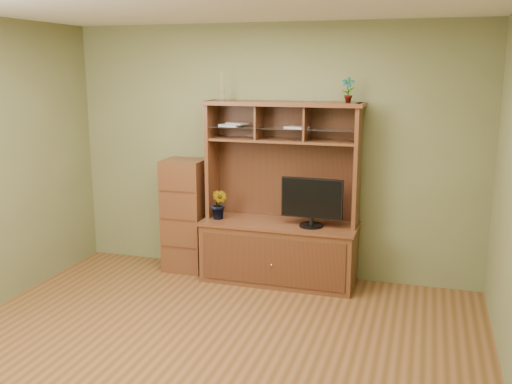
% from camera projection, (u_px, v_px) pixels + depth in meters
% --- Properties ---
extents(room, '(4.54, 4.04, 2.74)m').
position_uv_depth(room, '(201.00, 188.00, 4.28)').
color(room, brown).
rests_on(room, ground).
extents(media_hutch, '(1.66, 0.61, 1.90)m').
position_uv_depth(media_hutch, '(280.00, 233.00, 6.02)').
color(media_hutch, '#4E2B16').
rests_on(media_hutch, room).
extents(monitor, '(0.63, 0.24, 0.50)m').
position_uv_depth(monitor, '(312.00, 201.00, 5.76)').
color(monitor, black).
rests_on(monitor, media_hutch).
extents(orchid_plant, '(0.22, 0.20, 0.33)m').
position_uv_depth(orchid_plant, '(219.00, 204.00, 6.07)').
color(orchid_plant, '#32571E').
rests_on(orchid_plant, media_hutch).
extents(top_plant, '(0.13, 0.09, 0.25)m').
position_uv_depth(top_plant, '(348.00, 90.00, 5.59)').
color(top_plant, '#3A6423').
rests_on(top_plant, media_hutch).
extents(reed_diffuser, '(0.06, 0.06, 0.29)m').
position_uv_depth(reed_diffuser, '(222.00, 90.00, 5.97)').
color(reed_diffuser, silver).
rests_on(reed_diffuser, media_hutch).
extents(magazines, '(0.97, 0.23, 0.04)m').
position_uv_depth(magazines, '(254.00, 125.00, 5.94)').
color(magazines, '#A7A7AC').
rests_on(magazines, media_hutch).
extents(side_cabinet, '(0.45, 0.41, 1.25)m').
position_uv_depth(side_cabinet, '(186.00, 215.00, 6.36)').
color(side_cabinet, '#4E2B16').
rests_on(side_cabinet, room).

